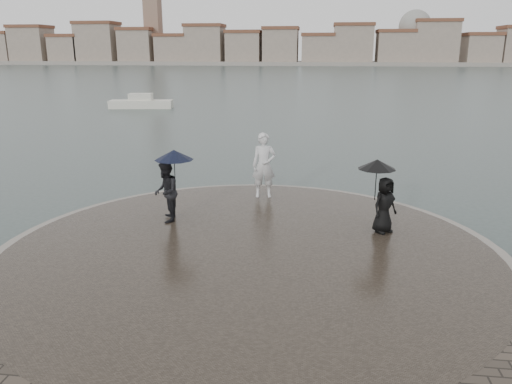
# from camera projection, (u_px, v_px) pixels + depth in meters

# --- Properties ---
(ground) EXTENTS (400.00, 400.00, 0.00)m
(ground) POSITION_uv_depth(u_px,v_px,m) (222.00, 343.00, 8.91)
(ground) COLOR #2B3835
(ground) RESTS_ON ground
(kerb_ring) EXTENTS (12.50, 12.50, 0.32)m
(kerb_ring) POSITION_uv_depth(u_px,v_px,m) (249.00, 257.00, 12.20)
(kerb_ring) COLOR gray
(kerb_ring) RESTS_ON ground
(quay_tip) EXTENTS (11.90, 11.90, 0.36)m
(quay_tip) POSITION_uv_depth(u_px,v_px,m) (249.00, 256.00, 12.19)
(quay_tip) COLOR #2D261E
(quay_tip) RESTS_ON ground
(statue) EXTENTS (0.84, 0.62, 2.12)m
(statue) POSITION_uv_depth(u_px,v_px,m) (264.00, 165.00, 16.24)
(statue) COLOR silver
(statue) RESTS_ON quay_tip
(visitor_left) EXTENTS (1.21, 1.13, 2.04)m
(visitor_left) POSITION_uv_depth(u_px,v_px,m) (168.00, 182.00, 13.88)
(visitor_left) COLOR black
(visitor_left) RESTS_ON quay_tip
(visitor_right) EXTENTS (1.18, 1.02, 1.95)m
(visitor_right) POSITION_uv_depth(u_px,v_px,m) (382.00, 192.00, 13.06)
(visitor_right) COLOR black
(visitor_right) RESTS_ON quay_tip
(far_skyline) EXTENTS (260.00, 20.00, 37.00)m
(far_skyline) POSITION_uv_depth(u_px,v_px,m) (298.00, 47.00, 161.34)
(far_skyline) COLOR gray
(far_skyline) RESTS_ON ground
(boats) EXTENTS (43.88, 5.66, 1.50)m
(boats) POSITION_uv_depth(u_px,v_px,m) (370.00, 107.00, 41.97)
(boats) COLOR silver
(boats) RESTS_ON ground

